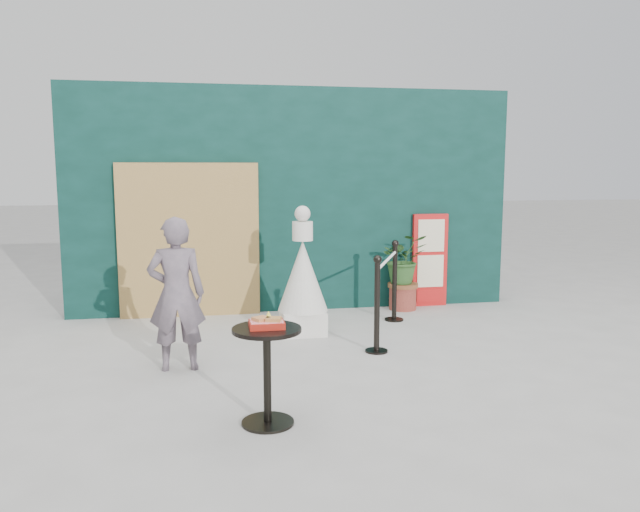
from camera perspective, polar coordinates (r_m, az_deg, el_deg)
The scene contains 10 objects.
ground at distance 5.74m, azimuth 2.26°, elevation -11.61°, with size 60.00×60.00×0.00m, color #ADAAA5.
back_wall at distance 8.51m, azimuth -2.43°, elevation 5.13°, with size 6.00×0.30×3.00m, color black.
bamboo_fence at distance 8.26m, azimuth -11.86°, elevation 1.40°, with size 1.80×0.08×2.00m, color tan.
woman at distance 6.10m, azimuth -12.99°, elevation -3.41°, with size 0.54×0.35×1.48m, color slate.
menu_board at distance 8.88m, azimuth 10.01°, elevation -0.38°, with size 0.50×0.07×1.30m.
statue at distance 7.28m, azimuth -1.59°, elevation -2.38°, with size 0.59×0.59×1.50m.
cafe_table at distance 4.75m, azimuth -4.86°, elevation -9.49°, with size 0.52×0.52×0.75m.
food_basket at distance 4.68m, azimuth -4.88°, elevation -6.10°, with size 0.26×0.19×0.11m.
planter at distance 8.59m, azimuth 7.62°, elevation -0.89°, with size 0.62×0.53×1.05m.
stanchion_barrier at distance 7.27m, azimuth 6.11°, elevation -3.39°, with size 0.84×1.54×1.03m.
Camera 1 is at (-1.21, -5.27, 1.92)m, focal length 35.00 mm.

